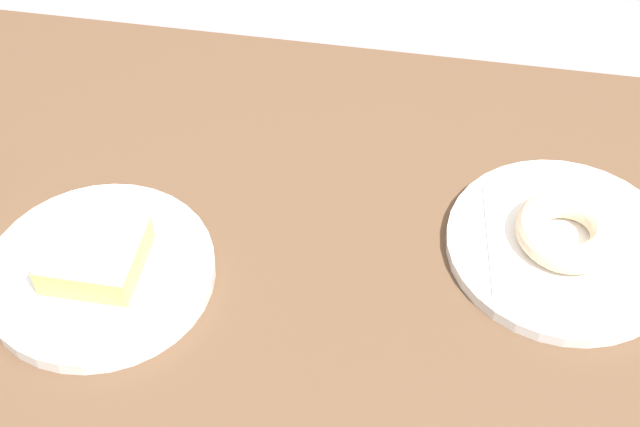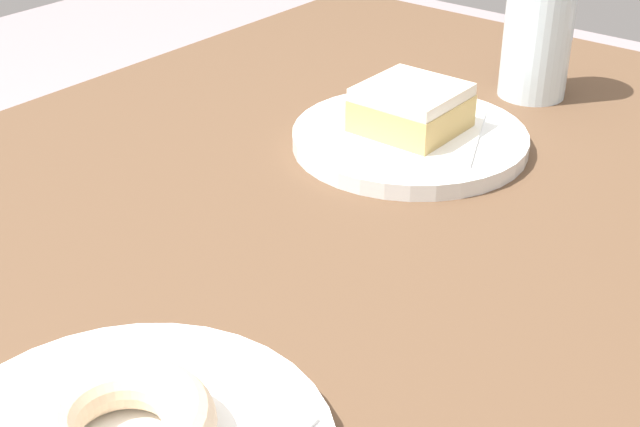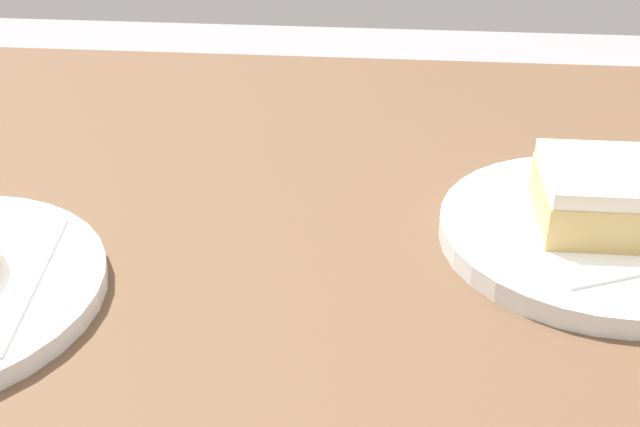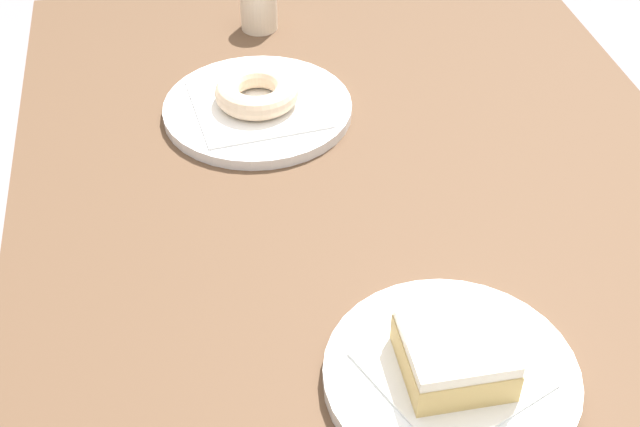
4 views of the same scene
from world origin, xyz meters
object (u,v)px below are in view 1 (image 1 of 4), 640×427
plate_sugar_ring (563,246)px  donut_sugar_ring (568,230)px  donut_glazed_square (94,251)px  plate_glazed_square (101,272)px

plate_sugar_ring → donut_sugar_ring: bearing=0.0°
donut_glazed_square → donut_sugar_ring: bearing=13.9°
plate_glazed_square → donut_sugar_ring: bearing=13.9°
donut_sugar_ring → plate_glazed_square: size_ratio=0.46×
plate_sugar_ring → donut_sugar_ring: donut_sugar_ring is taller
plate_sugar_ring → donut_glazed_square: 0.47m
donut_sugar_ring → plate_glazed_square: (-0.45, -0.11, -0.02)m
plate_sugar_ring → donut_glazed_square: donut_glazed_square is taller
donut_sugar_ring → plate_sugar_ring: bearing=0.0°
plate_sugar_ring → donut_sugar_ring: 0.02m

